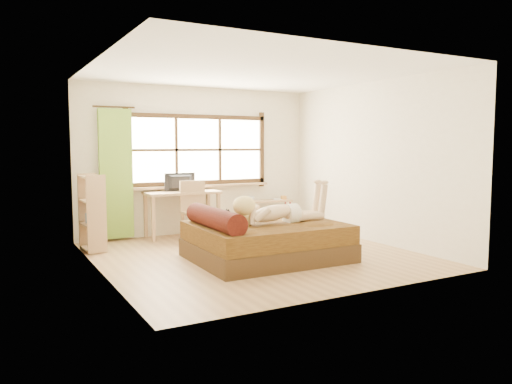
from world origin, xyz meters
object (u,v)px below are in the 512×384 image
bed (264,240)px  woman (278,201)px  bookshelf (92,212)px  kitten (218,217)px  chair (195,207)px  pipe_shelf (265,208)px  desk (182,197)px

bed → woman: 0.59m
woman → bookshelf: size_ratio=1.23×
kitten → chair: 1.84m
chair → pipe_shelf: chair is taller
woman → pipe_shelf: size_ratio=1.29×
woman → chair: (-0.50, 1.95, -0.26)m
woman → chair: woman is taller
kitten → chair: (0.37, 1.80, -0.08)m
bed → kitten: (-0.67, 0.10, 0.36)m
bed → kitten: 0.77m
kitten → bookshelf: bearing=129.9°
bed → desk: size_ratio=1.60×
woman → desk: size_ratio=1.11×
kitten → bookshelf: bookshelf is taller
bed → bookshelf: bearing=139.6°
pipe_shelf → chair: bearing=-157.1°
bed → bookshelf: (-2.04, 1.78, 0.32)m
kitten → bookshelf: size_ratio=0.26×
bookshelf → desk: bearing=11.5°
desk → pipe_shelf: 1.80m
bed → desk: bearing=100.7°
woman → bookshelf: 2.90m
desk → chair: chair is taller
bed → desk: desk is taller
kitten → desk: size_ratio=0.24×
bookshelf → kitten: bearing=-55.3°
bed → chair: bearing=99.6°
bed → desk: (-0.40, 2.25, 0.43)m
desk → chair: (0.10, -0.36, -0.14)m
woman → chair: size_ratio=1.43×
chair → pipe_shelf: 1.75m
kitten → chair: bearing=79.0°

